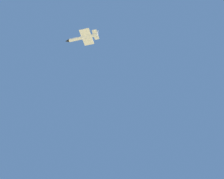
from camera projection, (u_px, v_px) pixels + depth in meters
The scene contains 1 object.
chase_jet_lead at pixel (83, 37), 95.21m from camera, with size 15.18×9.02×4.00m.
Camera 1 is at (-10.27, 76.43, 3.85)m, focal length 35.14 mm.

